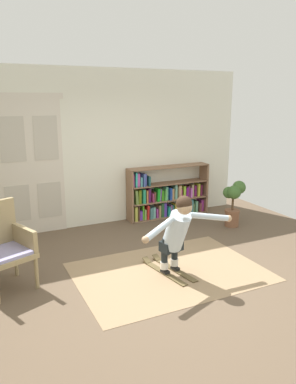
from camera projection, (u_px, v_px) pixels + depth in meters
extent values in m
plane|color=brown|center=(162.00, 278.00, 5.05)|extent=(7.20, 7.20, 0.00)
cube|color=silver|center=(98.00, 148.00, 6.97)|extent=(6.00, 0.10, 2.90)
cube|color=beige|center=(15.00, 170.00, 6.36)|extent=(0.55, 0.04, 2.35)
cube|color=beige|center=(12.00, 140.00, 6.22)|extent=(0.41, 0.01, 0.76)
cube|color=beige|center=(18.00, 203.00, 6.49)|extent=(0.41, 0.01, 0.64)
cube|color=beige|center=(48.00, 167.00, 6.59)|extent=(0.55, 0.04, 2.35)
cube|color=beige|center=(46.00, 138.00, 6.45)|extent=(0.41, 0.01, 0.76)
cube|color=beige|center=(50.00, 200.00, 6.72)|extent=(0.41, 0.01, 0.64)
cube|color=beige|center=(26.00, 96.00, 6.18)|extent=(1.22, 0.04, 0.10)
cube|color=#997C5A|center=(169.00, 272.00, 5.24)|extent=(2.57, 1.82, 0.01)
cube|color=#856249|center=(130.00, 196.00, 7.25)|extent=(0.04, 0.30, 1.04)
cube|color=#856249|center=(204.00, 187.00, 7.96)|extent=(0.04, 0.30, 1.04)
cube|color=#856249|center=(168.00, 215.00, 7.73)|extent=(1.70, 0.30, 0.02)
cube|color=#856249|center=(168.00, 199.00, 7.65)|extent=(1.70, 0.30, 0.02)
cube|color=#856249|center=(169.00, 183.00, 7.56)|extent=(1.70, 0.30, 0.02)
cube|color=#856249|center=(169.00, 167.00, 7.48)|extent=(1.70, 0.30, 0.02)
cube|color=#416736|center=(131.00, 213.00, 7.36)|extent=(0.03, 0.21, 0.27)
cube|color=#B8B848|center=(134.00, 213.00, 7.36)|extent=(0.05, 0.23, 0.29)
cube|color=#523428|center=(137.00, 213.00, 7.38)|extent=(0.03, 0.18, 0.29)
cube|color=#6938B8|center=(140.00, 215.00, 7.43)|extent=(0.05, 0.17, 0.19)
cube|color=#50BE25|center=(142.00, 212.00, 7.45)|extent=(0.03, 0.17, 0.29)
cube|color=#A1CA6C|center=(143.00, 213.00, 7.47)|extent=(0.03, 0.22, 0.21)
cube|color=red|center=(146.00, 212.00, 7.48)|extent=(0.06, 0.22, 0.28)
cube|color=#42777C|center=(149.00, 212.00, 7.50)|extent=(0.06, 0.24, 0.23)
cube|color=#7BC8BB|center=(152.00, 212.00, 7.56)|extent=(0.05, 0.21, 0.23)
cube|color=#9F3791|center=(155.00, 212.00, 7.57)|extent=(0.05, 0.20, 0.19)
cube|color=#A2875C|center=(158.00, 211.00, 7.60)|extent=(0.04, 0.23, 0.25)
cube|color=#25552E|center=(161.00, 209.00, 7.60)|extent=(0.06, 0.19, 0.29)
cube|color=#583ABA|center=(163.00, 209.00, 7.64)|extent=(0.06, 0.19, 0.29)
cube|color=#1C8D7C|center=(167.00, 211.00, 7.68)|extent=(0.06, 0.22, 0.20)
cube|color=#8D5B9F|center=(169.00, 210.00, 7.72)|extent=(0.05, 0.19, 0.21)
cube|color=#216058|center=(172.00, 209.00, 7.73)|extent=(0.04, 0.18, 0.22)
cube|color=gold|center=(174.00, 208.00, 7.76)|extent=(0.07, 0.20, 0.24)
cube|color=brown|center=(177.00, 209.00, 7.79)|extent=(0.04, 0.21, 0.20)
cube|color=#495A17|center=(180.00, 209.00, 7.82)|extent=(0.04, 0.16, 0.19)
cube|color=#5BA08C|center=(181.00, 208.00, 7.85)|extent=(0.03, 0.24, 0.19)
cube|color=#237086|center=(184.00, 206.00, 7.83)|extent=(0.03, 0.21, 0.28)
cube|color=#266442|center=(186.00, 207.00, 7.90)|extent=(0.06, 0.21, 0.23)
cube|color=teal|center=(190.00, 205.00, 7.89)|extent=(0.04, 0.22, 0.30)
cube|color=#62834B|center=(192.00, 207.00, 7.93)|extent=(0.04, 0.15, 0.19)
cube|color=#6BAF87|center=(195.00, 206.00, 7.95)|extent=(0.06, 0.17, 0.24)
cube|color=brown|center=(198.00, 207.00, 7.99)|extent=(0.05, 0.21, 0.18)
cube|color=#9C3287|center=(200.00, 205.00, 8.03)|extent=(0.06, 0.20, 0.24)
cube|color=#458146|center=(131.00, 199.00, 7.28)|extent=(0.03, 0.21, 0.19)
cube|color=olive|center=(135.00, 197.00, 7.28)|extent=(0.07, 0.22, 0.28)
cube|color=#5F7617|center=(138.00, 196.00, 7.31)|extent=(0.06, 0.18, 0.27)
cube|color=#24946A|center=(142.00, 196.00, 7.36)|extent=(0.06, 0.23, 0.28)
cube|color=#D07540|center=(145.00, 196.00, 7.39)|extent=(0.03, 0.23, 0.26)
cube|color=#571C5E|center=(148.00, 195.00, 7.43)|extent=(0.05, 0.19, 0.27)
cube|color=#9B3167|center=(151.00, 197.00, 7.44)|extent=(0.04, 0.22, 0.18)
cube|color=brown|center=(154.00, 196.00, 7.49)|extent=(0.04, 0.16, 0.19)
cube|color=green|center=(157.00, 194.00, 7.49)|extent=(0.07, 0.18, 0.26)
cube|color=#805BB0|center=(158.00, 194.00, 7.54)|extent=(0.05, 0.22, 0.25)
cube|color=green|center=(161.00, 195.00, 7.54)|extent=(0.03, 0.17, 0.21)
cube|color=#63C65D|center=(164.00, 194.00, 7.56)|extent=(0.04, 0.22, 0.23)
cube|color=#62C19F|center=(165.00, 193.00, 7.59)|extent=(0.05, 0.18, 0.28)
cube|color=#1B409E|center=(169.00, 193.00, 7.60)|extent=(0.05, 0.23, 0.25)
cube|color=tan|center=(171.00, 194.00, 7.64)|extent=(0.06, 0.17, 0.22)
cube|color=#72B5A1|center=(174.00, 191.00, 7.66)|extent=(0.05, 0.17, 0.30)
cube|color=tan|center=(178.00, 191.00, 7.69)|extent=(0.06, 0.23, 0.28)
cube|color=#B92B76|center=(180.00, 193.00, 7.73)|extent=(0.03, 0.15, 0.18)
cube|color=#92D635|center=(183.00, 191.00, 7.75)|extent=(0.05, 0.18, 0.25)
cube|color=#781789|center=(185.00, 192.00, 7.78)|extent=(0.06, 0.20, 0.22)
cube|color=#743554|center=(187.00, 191.00, 7.81)|extent=(0.04, 0.19, 0.24)
cube|color=#C563CA|center=(189.00, 192.00, 7.82)|extent=(0.04, 0.22, 0.19)
cube|color=tan|center=(191.00, 190.00, 7.84)|extent=(0.04, 0.16, 0.26)
cube|color=#661955|center=(194.00, 190.00, 7.89)|extent=(0.06, 0.15, 0.23)
cube|color=gold|center=(197.00, 189.00, 7.90)|extent=(0.04, 0.18, 0.27)
cube|color=#5F1B3E|center=(199.00, 190.00, 7.94)|extent=(0.05, 0.18, 0.23)
cube|color=#AD3792|center=(132.00, 180.00, 7.20)|extent=(0.05, 0.17, 0.24)
cube|color=#39D7C0|center=(135.00, 179.00, 7.21)|extent=(0.03, 0.22, 0.29)
cube|color=#B64BA3|center=(137.00, 180.00, 7.25)|extent=(0.05, 0.19, 0.26)
cube|color=#54ACA8|center=(140.00, 181.00, 7.26)|extent=(0.04, 0.18, 0.18)
cube|color=#4560AA|center=(142.00, 180.00, 7.26)|extent=(0.03, 0.22, 0.25)
cube|color=#555BBF|center=(144.00, 179.00, 7.32)|extent=(0.04, 0.17, 0.23)
cube|color=#1F5556|center=(148.00, 181.00, 7.33)|extent=(0.04, 0.22, 0.18)
cylinder|color=tan|center=(37.00, 273.00, 4.74)|extent=(0.07, 0.07, 0.42)
cylinder|color=tan|center=(16.00, 261.00, 5.08)|extent=(0.07, 0.07, 0.42)
cube|color=tan|center=(5.00, 256.00, 4.67)|extent=(0.78, 0.78, 0.06)
cube|color=#9B97CA|center=(5.00, 252.00, 4.66)|extent=(0.70, 0.70, 0.04)
cube|color=tan|center=(24.00, 237.00, 4.82)|extent=(0.26, 0.54, 0.28)
cylinder|color=brown|center=(232.00, 218.00, 7.09)|extent=(0.26, 0.26, 0.32)
cylinder|color=brown|center=(232.00, 211.00, 7.05)|extent=(0.28, 0.28, 0.04)
cylinder|color=#4C3823|center=(233.00, 201.00, 7.01)|extent=(0.04, 0.04, 0.36)
sphere|color=#3B622C|center=(239.00, 187.00, 6.95)|extent=(0.25, 0.25, 0.25)
sphere|color=#3B622C|center=(234.00, 192.00, 6.91)|extent=(0.25, 0.25, 0.25)
sphere|color=#3B622C|center=(229.00, 192.00, 7.03)|extent=(0.22, 0.22, 0.22)
cube|color=brown|center=(164.00, 273.00, 5.19)|extent=(0.24, 0.91, 0.01)
cube|color=brown|center=(147.00, 260.00, 5.51)|extent=(0.11, 0.13, 0.06)
cube|color=black|center=(165.00, 272.00, 5.16)|extent=(0.10, 0.13, 0.04)
cube|color=brown|center=(174.00, 269.00, 5.29)|extent=(0.24, 0.91, 0.01)
cube|color=brown|center=(157.00, 257.00, 5.61)|extent=(0.11, 0.13, 0.06)
cube|color=black|center=(175.00, 268.00, 5.26)|extent=(0.10, 0.13, 0.04)
cylinder|color=white|center=(164.00, 265.00, 5.16)|extent=(0.13, 0.13, 0.10)
cylinder|color=black|center=(164.00, 252.00, 5.11)|extent=(0.10, 0.10, 0.30)
cylinder|color=black|center=(166.00, 246.00, 5.06)|extent=(0.13, 0.13, 0.22)
cylinder|color=white|center=(174.00, 262.00, 5.26)|extent=(0.13, 0.13, 0.10)
cylinder|color=black|center=(175.00, 249.00, 5.21)|extent=(0.10, 0.10, 0.30)
cylinder|color=black|center=(176.00, 243.00, 5.16)|extent=(0.13, 0.13, 0.22)
cube|color=black|center=(171.00, 246.00, 5.11)|extent=(0.33, 0.23, 0.14)
cylinder|color=silver|center=(176.00, 231.00, 4.98)|extent=(0.35, 0.49, 0.59)
sphere|color=tan|center=(185.00, 207.00, 4.76)|extent=(0.23, 0.23, 0.20)
sphere|color=#382619|center=(184.00, 204.00, 4.76)|extent=(0.24, 0.24, 0.21)
cylinder|color=silver|center=(159.00, 229.00, 4.55)|extent=(0.55, 0.35, 0.18)
sphere|color=tan|center=(145.00, 240.00, 4.34)|extent=(0.10, 0.10, 0.09)
cylinder|color=silver|center=(210.00, 217.00, 5.02)|extent=(0.59, 0.17, 0.18)
sphere|color=tan|center=(229.00, 218.00, 5.11)|extent=(0.10, 0.10, 0.09)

